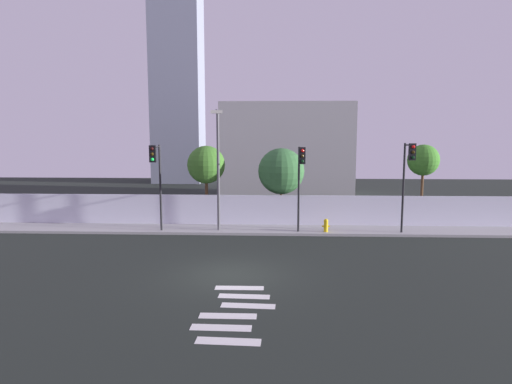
{
  "coord_description": "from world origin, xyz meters",
  "views": [
    {
      "loc": [
        1.76,
        -17.19,
        5.6
      ],
      "look_at": [
        0.77,
        6.5,
        2.54
      ],
      "focal_mm": 30.97,
      "sensor_mm": 36.0,
      "label": 1
    }
  ],
  "objects_px": {
    "traffic_light_left": "(301,171)",
    "roadside_tree_midright": "(423,161)",
    "traffic_light_center": "(156,169)",
    "traffic_light_right": "(408,169)",
    "fire_hydrant": "(326,225)",
    "street_lamp_curbside": "(218,161)",
    "roadside_tree_leftmost": "(206,165)",
    "roadside_tree_midleft": "(281,171)"
  },
  "relations": [
    {
      "from": "traffic_light_center",
      "to": "fire_hydrant",
      "type": "height_order",
      "value": "traffic_light_center"
    },
    {
      "from": "traffic_light_center",
      "to": "traffic_light_right",
      "type": "height_order",
      "value": "traffic_light_right"
    },
    {
      "from": "traffic_light_center",
      "to": "roadside_tree_leftmost",
      "type": "bearing_deg",
      "value": 59.88
    },
    {
      "from": "street_lamp_curbside",
      "to": "traffic_light_center",
      "type": "bearing_deg",
      "value": -166.16
    },
    {
      "from": "roadside_tree_midleft",
      "to": "roadside_tree_midright",
      "type": "xyz_separation_m",
      "value": [
        8.76,
        0.0,
        0.7
      ]
    },
    {
      "from": "traffic_light_right",
      "to": "street_lamp_curbside",
      "type": "relative_size",
      "value": 0.74
    },
    {
      "from": "street_lamp_curbside",
      "to": "roadside_tree_leftmost",
      "type": "distance_m",
      "value": 3.17
    },
    {
      "from": "roadside_tree_leftmost",
      "to": "roadside_tree_midright",
      "type": "xyz_separation_m",
      "value": [
        13.49,
        0.0,
        0.31
      ]
    },
    {
      "from": "roadside_tree_leftmost",
      "to": "roadside_tree_midright",
      "type": "relative_size",
      "value": 0.98
    },
    {
      "from": "traffic_light_right",
      "to": "roadside_tree_midleft",
      "type": "relative_size",
      "value": 1.05
    },
    {
      "from": "traffic_light_center",
      "to": "roadside_tree_midright",
      "type": "distance_m",
      "value": 16.11
    },
    {
      "from": "roadside_tree_leftmost",
      "to": "roadside_tree_midleft",
      "type": "relative_size",
      "value": 1.03
    },
    {
      "from": "traffic_light_right",
      "to": "roadside_tree_midright",
      "type": "distance_m",
      "value": 3.94
    },
    {
      "from": "traffic_light_left",
      "to": "traffic_light_right",
      "type": "height_order",
      "value": "traffic_light_right"
    },
    {
      "from": "traffic_light_left",
      "to": "roadside_tree_leftmost",
      "type": "height_order",
      "value": "traffic_light_left"
    },
    {
      "from": "fire_hydrant",
      "to": "street_lamp_curbside",
      "type": "bearing_deg",
      "value": 179.91
    },
    {
      "from": "traffic_light_center",
      "to": "street_lamp_curbside",
      "type": "relative_size",
      "value": 0.72
    },
    {
      "from": "traffic_light_right",
      "to": "roadside_tree_leftmost",
      "type": "distance_m",
      "value": 12.05
    },
    {
      "from": "roadside_tree_leftmost",
      "to": "traffic_light_center",
      "type": "bearing_deg",
      "value": -120.12
    },
    {
      "from": "street_lamp_curbside",
      "to": "fire_hydrant",
      "type": "distance_m",
      "value": 7.1
    },
    {
      "from": "roadside_tree_midleft",
      "to": "roadside_tree_midright",
      "type": "distance_m",
      "value": 8.79
    },
    {
      "from": "traffic_light_right",
      "to": "roadside_tree_midright",
      "type": "relative_size",
      "value": 1.0
    },
    {
      "from": "roadside_tree_midright",
      "to": "traffic_light_center",
      "type": "bearing_deg",
      "value": -166.56
    },
    {
      "from": "roadside_tree_leftmost",
      "to": "roadside_tree_midright",
      "type": "height_order",
      "value": "roadside_tree_midright"
    },
    {
      "from": "traffic_light_left",
      "to": "traffic_light_center",
      "type": "height_order",
      "value": "traffic_light_center"
    },
    {
      "from": "traffic_light_right",
      "to": "fire_hydrant",
      "type": "bearing_deg",
      "value": 173.64
    },
    {
      "from": "fire_hydrant",
      "to": "traffic_light_right",
      "type": "bearing_deg",
      "value": -6.36
    },
    {
      "from": "fire_hydrant",
      "to": "roadside_tree_leftmost",
      "type": "xyz_separation_m",
      "value": [
        -7.24,
        2.94,
        3.18
      ]
    },
    {
      "from": "traffic_light_center",
      "to": "traffic_light_left",
      "type": "bearing_deg",
      "value": 2.01
    },
    {
      "from": "traffic_light_right",
      "to": "roadside_tree_midleft",
      "type": "height_order",
      "value": "traffic_light_right"
    },
    {
      "from": "roadside_tree_midright",
      "to": "traffic_light_left",
      "type": "bearing_deg",
      "value": -155.92
    },
    {
      "from": "street_lamp_curbside",
      "to": "roadside_tree_leftmost",
      "type": "bearing_deg",
      "value": 111.03
    },
    {
      "from": "street_lamp_curbside",
      "to": "roadside_tree_leftmost",
      "type": "relative_size",
      "value": 1.38
    },
    {
      "from": "traffic_light_right",
      "to": "fire_hydrant",
      "type": "relative_size",
      "value": 6.7
    },
    {
      "from": "street_lamp_curbside",
      "to": "roadside_tree_midright",
      "type": "relative_size",
      "value": 1.35
    },
    {
      "from": "street_lamp_curbside",
      "to": "roadside_tree_midright",
      "type": "distance_m",
      "value": 12.71
    },
    {
      "from": "traffic_light_right",
      "to": "roadside_tree_midleft",
      "type": "xyz_separation_m",
      "value": [
        -6.82,
        3.42,
        -0.44
      ]
    },
    {
      "from": "traffic_light_left",
      "to": "roadside_tree_midright",
      "type": "xyz_separation_m",
      "value": [
        7.76,
        3.47,
        0.39
      ]
    },
    {
      "from": "traffic_light_left",
      "to": "street_lamp_curbside",
      "type": "relative_size",
      "value": 0.71
    },
    {
      "from": "street_lamp_curbside",
      "to": "traffic_light_right",
      "type": "bearing_deg",
      "value": -2.69
    },
    {
      "from": "fire_hydrant",
      "to": "roadside_tree_midleft",
      "type": "distance_m",
      "value": 4.77
    },
    {
      "from": "traffic_light_center",
      "to": "fire_hydrant",
      "type": "bearing_deg",
      "value": 4.88
    }
  ]
}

